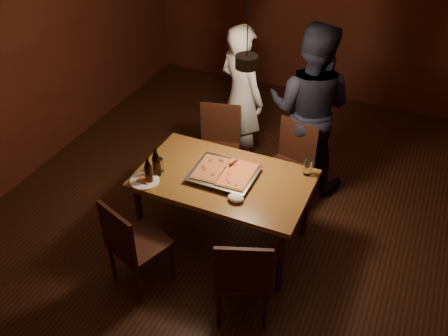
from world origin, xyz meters
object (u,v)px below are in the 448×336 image
at_px(chair_near_left, 130,239).
at_px(pendant_lamp, 247,60).
at_px(beer_bottle_a, 148,170).
at_px(dining_table, 224,184).
at_px(plate_slice, 145,181).
at_px(diner_dark, 309,109).
at_px(beer_bottle_b, 156,162).
at_px(diner_white, 241,97).
at_px(chair_far_left, 219,139).
at_px(chair_near_right, 243,272).
at_px(chair_far_right, 292,158).
at_px(pizza_tray, 224,174).

height_order(chair_near_left, pendant_lamp, pendant_lamp).
xyz_separation_m(beer_bottle_a, pendant_lamp, (0.65, 0.55, 0.88)).
xyz_separation_m(dining_table, plate_slice, (-0.60, -0.33, 0.08)).
distance_m(chair_near_left, diner_dark, 2.22).
relative_size(dining_table, chair_near_left, 2.78).
bearing_deg(beer_bottle_a, beer_bottle_b, 86.47).
xyz_separation_m(beer_bottle_b, diner_white, (0.18, 1.50, -0.07)).
relative_size(chair_far_left, pendant_lamp, 0.46).
height_order(chair_near_right, pendant_lamp, pendant_lamp).
relative_size(chair_far_left, beer_bottle_b, 1.89).
bearing_deg(chair_far_left, diner_dark, -169.16).
distance_m(chair_far_right, chair_near_right, 1.58).
distance_m(dining_table, diner_white, 1.35).
height_order(chair_far_left, chair_far_right, same).
height_order(chair_near_right, pizza_tray, chair_near_right).
xyz_separation_m(chair_far_left, chair_near_right, (0.92, -1.58, 0.00)).
height_order(pizza_tray, beer_bottle_b, beer_bottle_b).
bearing_deg(beer_bottle_b, plate_slice, -110.81).
relative_size(dining_table, beer_bottle_b, 5.57).
relative_size(pizza_tray, plate_slice, 2.17).
height_order(chair_far_right, beer_bottle_b, beer_bottle_b).
bearing_deg(chair_near_left, dining_table, 79.82).
distance_m(dining_table, chair_near_right, 0.91).
height_order(diner_dark, pendant_lamp, pendant_lamp).
xyz_separation_m(chair_far_right, chair_near_left, (-0.84, -1.62, 0.00)).
relative_size(diner_white, pendant_lamp, 1.47).
distance_m(chair_near_left, diner_white, 2.12).
relative_size(beer_bottle_b, diner_dark, 0.15).
xyz_separation_m(pizza_tray, plate_slice, (-0.59, -0.34, -0.01)).
distance_m(pizza_tray, pendant_lamp, 1.02).
xyz_separation_m(chair_far_left, diner_dark, (0.83, 0.38, 0.36)).
bearing_deg(diner_dark, pizza_tray, 70.78).
distance_m(beer_bottle_a, pendant_lamp, 1.23).
bearing_deg(beer_bottle_b, chair_near_left, -82.76).
relative_size(dining_table, chair_near_right, 2.77).
height_order(chair_near_right, beer_bottle_a, beer_bottle_a).
distance_m(chair_near_right, diner_dark, 2.00).
height_order(beer_bottle_a, plate_slice, beer_bottle_a).
height_order(dining_table, chair_near_right, chair_near_right).
height_order(chair_near_right, diner_dark, diner_dark).
bearing_deg(pendant_lamp, diner_dark, 72.39).
height_order(dining_table, plate_slice, plate_slice).
distance_m(chair_far_left, chair_near_right, 1.83).
bearing_deg(plate_slice, dining_table, 29.17).
relative_size(dining_table, plate_slice, 5.91).
bearing_deg(chair_far_right, pizza_tray, 79.63).
bearing_deg(dining_table, chair_near_right, -56.89).
height_order(chair_far_right, pendant_lamp, pendant_lamp).
height_order(chair_far_right, beer_bottle_a, beer_bottle_a).
bearing_deg(diner_white, beer_bottle_a, 108.22).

